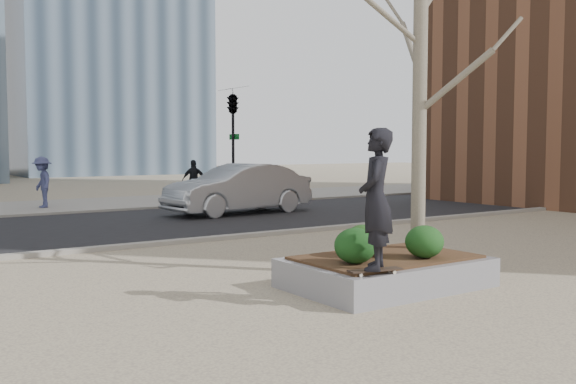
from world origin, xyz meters
TOP-DOWN VIEW (x-y plane):
  - ground at (0.00, 0.00)m, footprint 120.00×120.00m
  - street at (0.00, 10.00)m, footprint 60.00×8.00m
  - far_sidewalk at (0.00, 17.00)m, footprint 60.00×6.00m
  - planter at (1.00, 0.00)m, footprint 3.00×2.00m
  - planter_mulch at (1.00, 0.00)m, footprint 2.70×1.70m
  - sycamore_tree at (2.00, 0.30)m, footprint 2.80×2.80m
  - shrub_left at (0.17, -0.23)m, footprint 0.62×0.62m
  - shrub_middle at (0.69, 0.19)m, footprint 0.58×0.58m
  - shrub_right at (1.36, -0.47)m, footprint 0.59×0.59m
  - skateboard at (-0.00, -0.86)m, footprint 0.80×0.36m
  - skateboarder at (-0.00, -0.86)m, footprint 0.83×0.82m
  - car_silver at (4.59, 10.89)m, footprint 5.07×2.15m
  - car_third at (16.37, 10.77)m, footprint 4.70×2.05m
  - pedestrian_b at (-0.24, 16.58)m, footprint 0.70×1.19m
  - pedestrian_c at (5.64, 16.33)m, footprint 1.05×0.67m
  - traffic_light_far at (6.50, 14.60)m, footprint 0.60×2.48m

SIDE VIEW (x-z plane):
  - ground at x=0.00m, z-range 0.00..0.00m
  - street at x=0.00m, z-range 0.00..0.02m
  - far_sidewalk at x=0.00m, z-range 0.00..0.02m
  - planter at x=1.00m, z-range 0.00..0.45m
  - planter_mulch at x=1.00m, z-range 0.45..0.49m
  - skateboard at x=0.00m, z-range 0.45..0.53m
  - car_third at x=16.37m, z-range 0.02..1.37m
  - shrub_middle at x=0.69m, z-range 0.49..0.99m
  - shrub_right at x=1.36m, z-range 0.49..0.99m
  - shrub_left at x=0.17m, z-range 0.49..1.02m
  - car_silver at x=4.59m, z-range 0.02..1.65m
  - pedestrian_c at x=5.64m, z-range 0.02..1.68m
  - pedestrian_b at x=-0.24m, z-range 0.02..1.86m
  - skateboarder at x=0.00m, z-range 0.53..2.46m
  - traffic_light_far at x=6.50m, z-range 0.00..4.50m
  - sycamore_tree at x=2.00m, z-range 0.49..7.09m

